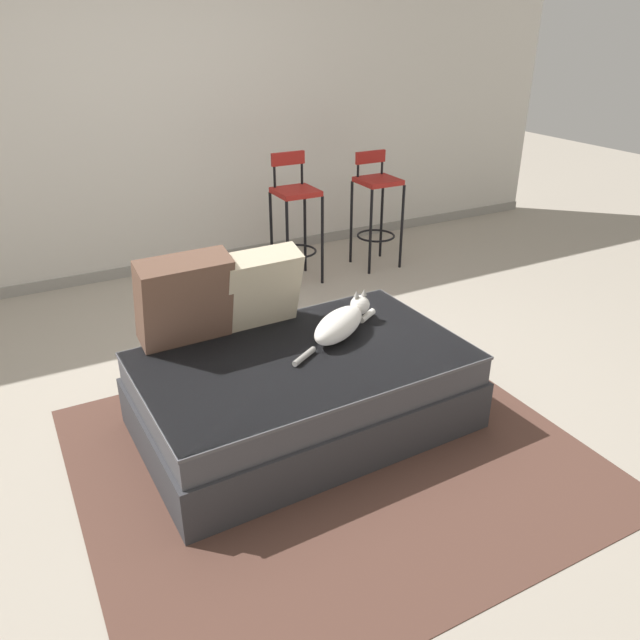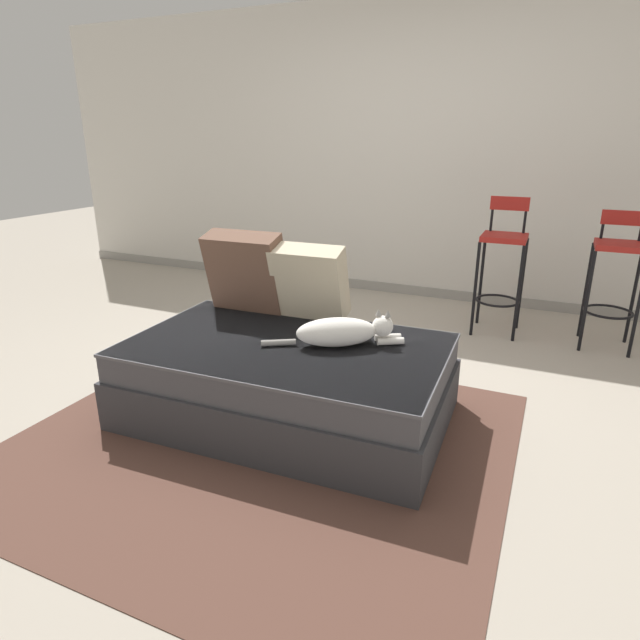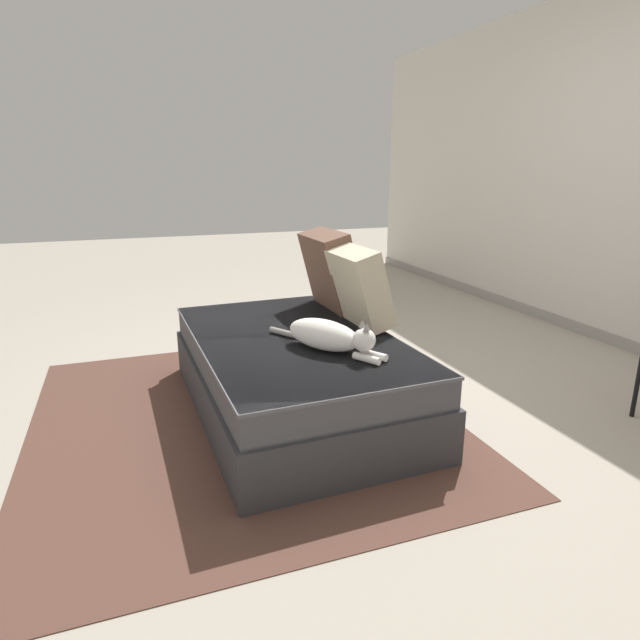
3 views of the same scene
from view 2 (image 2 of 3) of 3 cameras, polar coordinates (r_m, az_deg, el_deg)
name	(u,v)px [view 2 (image 2 of 3)]	position (r m, az deg, el deg)	size (l,w,h in m)	color
ground_plane	(318,386)	(3.32, -0.25, -7.07)	(16.00, 16.00, 0.00)	#A89E8E
wall_back_panel	(420,154)	(5.12, 10.64, 16.98)	(8.00, 0.10, 2.60)	silver
wall_baseboard_trim	(411,290)	(5.26, 9.66, 3.19)	(8.00, 0.02, 0.09)	gray
area_rug	(261,442)	(2.78, -6.36, -12.80)	(2.38, 2.13, 0.01)	brown
couch	(287,380)	(2.90, -3.53, -6.37)	(1.72, 1.08, 0.43)	#353539
throw_pillow_corner	(246,271)	(3.30, -7.86, 5.16)	(0.48, 0.30, 0.50)	brown
throw_pillow_middle	(310,282)	(3.12, -1.10, 4.09)	(0.43, 0.28, 0.45)	beige
cat	(343,332)	(2.76, 2.42, -1.25)	(0.68, 0.41, 0.19)	white
bar_stool_near_window	(502,258)	(4.29, 18.87, 6.32)	(0.33, 0.33, 1.03)	black
bar_stool_by_doorway	(616,268)	(4.30, 29.03, 4.83)	(0.34, 0.34, 0.97)	black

